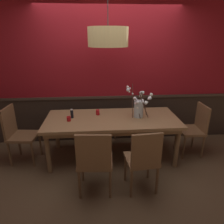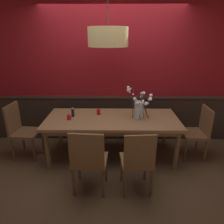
{
  "view_description": "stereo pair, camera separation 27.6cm",
  "coord_description": "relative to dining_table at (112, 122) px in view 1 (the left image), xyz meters",
  "views": [
    {
      "loc": [
        -0.24,
        -3.11,
        2.01
      ],
      "look_at": [
        0.0,
        0.0,
        0.84
      ],
      "focal_mm": 32.71,
      "sensor_mm": 36.0,
      "label": 1
    },
    {
      "loc": [
        0.03,
        -3.12,
        2.01
      ],
      "look_at": [
        0.0,
        0.0,
        0.84
      ],
      "focal_mm": 32.71,
      "sensor_mm": 36.0,
      "label": 2
    }
  ],
  "objects": [
    {
      "name": "vase_with_blossoms",
      "position": [
        0.45,
        0.02,
        0.26
      ],
      "size": [
        0.4,
        0.37,
        0.55
      ],
      "color": "silver",
      "rests_on": "dining_table"
    },
    {
      "name": "chair_far_side_right",
      "position": [
        0.29,
        0.9,
        -0.13
      ],
      "size": [
        0.46,
        0.44,
        0.92
      ],
      "color": "brown",
      "rests_on": "ground"
    },
    {
      "name": "chair_far_side_left",
      "position": [
        -0.35,
        0.87,
        -0.13
      ],
      "size": [
        0.45,
        0.41,
        0.93
      ],
      "color": "brown",
      "rests_on": "ground"
    },
    {
      "name": "chair_head_west_end",
      "position": [
        -1.54,
        -0.01,
        -0.12
      ],
      "size": [
        0.47,
        0.45,
        0.96
      ],
      "color": "brown",
      "rests_on": "ground"
    },
    {
      "name": "chair_near_side_left",
      "position": [
        -0.29,
        -0.88,
        -0.13
      ],
      "size": [
        0.48,
        0.42,
        0.93
      ],
      "color": "brown",
      "rests_on": "ground"
    },
    {
      "name": "dining_table",
      "position": [
        0.0,
        0.0,
        0.0
      ],
      "size": [
        2.18,
        0.93,
        0.73
      ],
      "color": "#997047",
      "rests_on": "ground"
    },
    {
      "name": "candle_holder_nearer_edge",
      "position": [
        -0.23,
        0.16,
        0.13
      ],
      "size": [
        0.07,
        0.07,
        0.09
      ],
      "color": "red",
      "rests_on": "dining_table"
    },
    {
      "name": "ground_plane",
      "position": [
        0.0,
        0.0,
        -0.65
      ],
      "size": [
        24.0,
        24.0,
        0.0
      ],
      "primitive_type": "plane",
      "color": "brown"
    },
    {
      "name": "chair_near_side_right",
      "position": [
        0.34,
        -0.88,
        -0.14
      ],
      "size": [
        0.44,
        0.43,
        0.92
      ],
      "color": "brown",
      "rests_on": "ground"
    },
    {
      "name": "candle_holder_nearer_center",
      "position": [
        -0.7,
        -0.07,
        0.12
      ],
      "size": [
        0.07,
        0.07,
        0.07
      ],
      "color": "red",
      "rests_on": "dining_table"
    },
    {
      "name": "back_wall",
      "position": [
        0.0,
        0.72,
        0.66
      ],
      "size": [
        6.05,
        0.14,
        2.65
      ],
      "color": "#2D2119",
      "rests_on": "ground"
    },
    {
      "name": "pendant_lamp",
      "position": [
        -0.06,
        -0.0,
        1.34
      ],
      "size": [
        0.58,
        0.58,
        0.8
      ],
      "color": "tan"
    },
    {
      "name": "chair_head_east_end",
      "position": [
        1.46,
        0.01,
        -0.14
      ],
      "size": [
        0.39,
        0.43,
        0.91
      ],
      "color": "brown",
      "rests_on": "ground"
    },
    {
      "name": "condiment_bottle",
      "position": [
        -0.66,
        0.06,
        0.15
      ],
      "size": [
        0.05,
        0.05,
        0.15
      ],
      "color": "black",
      "rests_on": "dining_table"
    }
  ]
}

